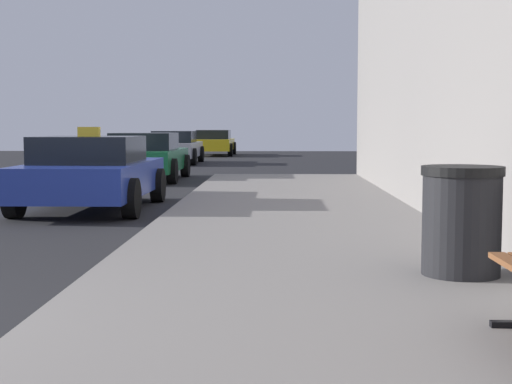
{
  "coord_description": "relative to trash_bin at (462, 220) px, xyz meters",
  "views": [
    {
      "loc": [
        3.68,
        -4.46,
        1.43
      ],
      "look_at": [
        3.48,
        2.67,
        0.81
      ],
      "focal_mm": 52.96,
      "sensor_mm": 36.0,
      "label": 1
    }
  ],
  "objects": [
    {
      "name": "trash_bin",
      "position": [
        0.0,
        0.0,
        0.0
      ],
      "size": [
        0.7,
        0.7,
        0.94
      ],
      "color": "black",
      "rests_on": "sidewalk"
    },
    {
      "name": "car_silver",
      "position": [
        -5.54,
        22.74,
        0.02
      ],
      "size": [
        1.93,
        4.41,
        1.27
      ],
      "color": "#B7B7BF",
      "rests_on": "ground_plane"
    },
    {
      "name": "car_green",
      "position": [
        -5.1,
        13.57,
        0.02
      ],
      "size": [
        2.0,
        4.21,
        1.27
      ],
      "color": "#196638",
      "rests_on": "ground_plane"
    },
    {
      "name": "car_blue",
      "position": [
        -4.78,
        6.38,
        0.02
      ],
      "size": [
        2.06,
        4.16,
        1.43
      ],
      "color": "#233899",
      "rests_on": "ground_plane"
    },
    {
      "name": "sidewalk",
      "position": [
        -1.28,
        -2.06,
        -0.55
      ],
      "size": [
        4.0,
        32.0,
        0.15
      ],
      "primitive_type": "cube",
      "color": "gray",
      "rests_on": "ground_plane"
    },
    {
      "name": "car_yellow",
      "position": [
        -4.71,
        31.14,
        0.02
      ],
      "size": [
        2.01,
        4.56,
        1.27
      ],
      "color": "yellow",
      "rests_on": "ground_plane"
    }
  ]
}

